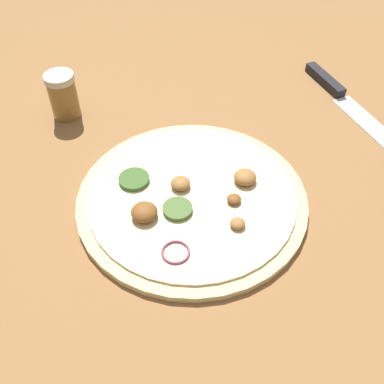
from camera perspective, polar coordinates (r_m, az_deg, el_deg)
name	(u,v)px	position (r m, az deg, el deg)	size (l,w,h in m)	color
ground_plane	(192,201)	(0.69, 0.00, -1.21)	(3.00, 3.00, 0.00)	olive
pizza	(191,198)	(0.68, -0.07, -0.80)	(0.35, 0.35, 0.03)	beige
knife	(344,98)	(0.93, 18.72, 11.23)	(0.17, 0.33, 0.02)	silver
spice_jar	(65,94)	(0.86, -15.83, 11.84)	(0.05, 0.05, 0.09)	olive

